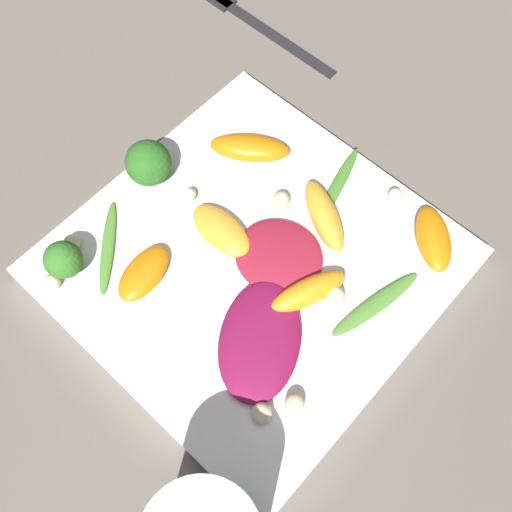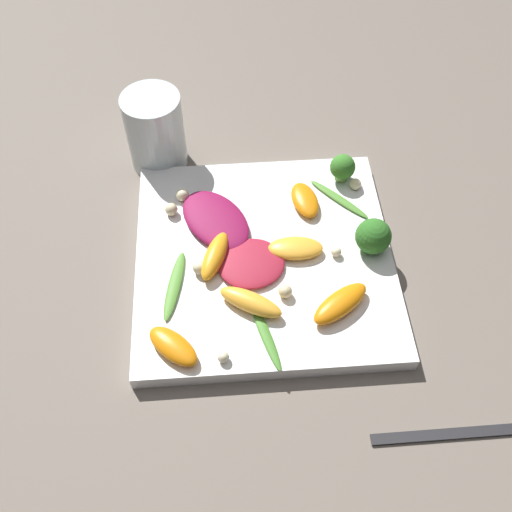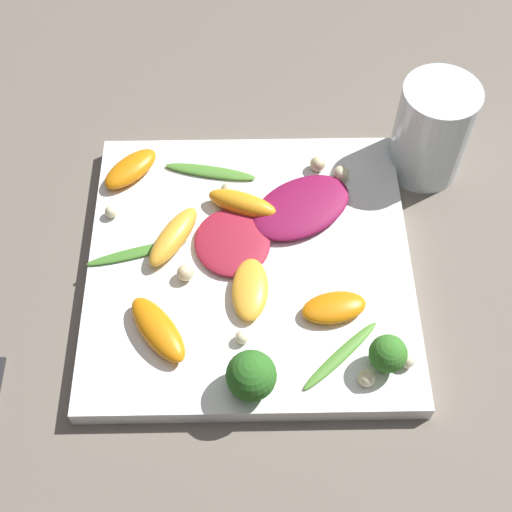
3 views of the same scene
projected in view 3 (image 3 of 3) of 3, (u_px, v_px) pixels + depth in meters
name	position (u px, v px, depth m)	size (l,w,h in m)	color
ground_plane	(250.00, 271.00, 0.68)	(2.40, 2.40, 0.00)	#6B6056
plate	(250.00, 265.00, 0.67)	(0.30, 0.30, 0.02)	white
drinking_glass	(432.00, 131.00, 0.71)	(0.08, 0.08, 0.11)	silver
radicchio_leaf_0	(301.00, 207.00, 0.69)	(0.11, 0.12, 0.01)	maroon
radicchio_leaf_1	(233.00, 242.00, 0.67)	(0.09, 0.08, 0.01)	maroon
orange_segment_0	(334.00, 308.00, 0.63)	(0.04, 0.06, 0.01)	orange
orange_segment_1	(174.00, 236.00, 0.67)	(0.08, 0.06, 0.02)	#FCAD33
orange_segment_2	(243.00, 204.00, 0.69)	(0.05, 0.07, 0.02)	orange
orange_segment_3	(131.00, 169.00, 0.71)	(0.07, 0.07, 0.02)	orange
orange_segment_4	(250.00, 289.00, 0.64)	(0.07, 0.04, 0.02)	#FCAD33
orange_segment_5	(158.00, 329.00, 0.61)	(0.08, 0.07, 0.02)	orange
broccoli_floret_0	(246.00, 376.00, 0.58)	(0.04, 0.04, 0.04)	#84AD5B
broccoli_floret_1	(388.00, 354.00, 0.59)	(0.03, 0.03, 0.04)	#84AD5B
arugula_sprig_0	(211.00, 172.00, 0.72)	(0.03, 0.09, 0.01)	#518E33
arugula_sprig_1	(341.00, 355.00, 0.61)	(0.07, 0.07, 0.00)	#518E33
arugula_sprig_2	(137.00, 253.00, 0.67)	(0.04, 0.10, 0.00)	#47842D
macadamia_nut_0	(229.00, 191.00, 0.70)	(0.02, 0.02, 0.02)	beige
macadamia_nut_1	(186.00, 273.00, 0.65)	(0.02, 0.02, 0.02)	beige
macadamia_nut_2	(367.00, 378.00, 0.59)	(0.01, 0.01, 0.01)	beige
macadamia_nut_3	(407.00, 360.00, 0.60)	(0.01, 0.01, 0.01)	beige
macadamia_nut_4	(318.00, 164.00, 0.72)	(0.02, 0.02, 0.02)	beige
macadamia_nut_5	(341.00, 174.00, 0.71)	(0.02, 0.02, 0.02)	beige
macadamia_nut_6	(242.00, 337.00, 0.61)	(0.01, 0.01, 0.01)	beige
macadamia_nut_7	(112.00, 212.00, 0.69)	(0.01, 0.01, 0.01)	beige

